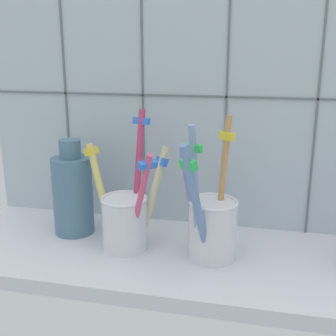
# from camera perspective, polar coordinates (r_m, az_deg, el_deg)

# --- Properties ---
(counter_slab) EXTENTS (0.64, 0.22, 0.02)m
(counter_slab) POSITION_cam_1_polar(r_m,az_deg,el_deg) (0.61, -0.06, -12.01)
(counter_slab) COLOR silver
(counter_slab) RESTS_ON ground
(tile_wall_back) EXTENTS (0.64, 0.02, 0.45)m
(tile_wall_back) POSITION_cam_1_polar(r_m,az_deg,el_deg) (0.66, 2.30, 9.89)
(tile_wall_back) COLOR #B2C1CC
(tile_wall_back) RESTS_ON ground
(toothbrush_cup_left) EXTENTS (0.12, 0.10, 0.19)m
(toothbrush_cup_left) POSITION_cam_1_polar(r_m,az_deg,el_deg) (0.60, -5.60, -6.34)
(toothbrush_cup_left) COLOR silver
(toothbrush_cup_left) RESTS_ON counter_slab
(toothbrush_cup_right) EXTENTS (0.08, 0.11, 0.19)m
(toothbrush_cup_right) POSITION_cam_1_polar(r_m,az_deg,el_deg) (0.57, 5.81, -7.25)
(toothbrush_cup_right) COLOR silver
(toothbrush_cup_right) RESTS_ON counter_slab
(ceramic_vase) EXTENTS (0.06, 0.06, 0.14)m
(ceramic_vase) POSITION_cam_1_polar(r_m,az_deg,el_deg) (0.65, -12.67, -3.27)
(ceramic_vase) COLOR slate
(ceramic_vase) RESTS_ON counter_slab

